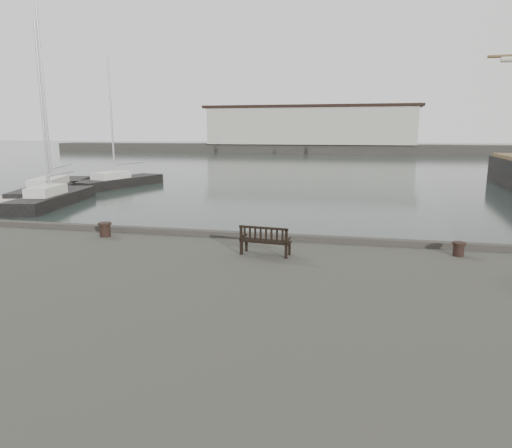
{
  "coord_description": "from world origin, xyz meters",
  "views": [
    {
      "loc": [
        2.95,
        -13.86,
        4.89
      ],
      "look_at": [
        -0.0,
        -0.5,
        2.1
      ],
      "focal_mm": 32.0,
      "sensor_mm": 36.0,
      "label": 1
    }
  ],
  "objects": [
    {
      "name": "ground",
      "position": [
        0.0,
        0.0,
        0.0
      ],
      "size": [
        400.0,
        400.0,
        0.0
      ],
      "primitive_type": "plane",
      "color": "black",
      "rests_on": "ground"
    },
    {
      "name": "breakwater",
      "position": [
        -4.56,
        92.0,
        4.3
      ],
      "size": [
        140.0,
        9.5,
        12.2
      ],
      "color": "#383530",
      "rests_on": "ground"
    },
    {
      "name": "bench",
      "position": [
        0.59,
        -2.0,
        1.81
      ],
      "size": [
        1.42,
        0.63,
        0.79
      ],
      "rotation": [
        0.0,
        0.0,
        -0.11
      ],
      "color": "black",
      "rests_on": "quay"
    },
    {
      "name": "bollard_left",
      "position": [
        -4.89,
        -0.92,
        1.78
      ],
      "size": [
        0.57,
        0.57,
        0.45
      ],
      "primitive_type": "cylinder",
      "rotation": [
        0.0,
        0.0,
        -0.43
      ],
      "color": "black",
      "rests_on": "quay"
    },
    {
      "name": "bollard_right",
      "position": [
        5.74,
        -0.96,
        1.75
      ],
      "size": [
        0.45,
        0.45,
        0.38
      ],
      "primitive_type": "cylinder",
      "rotation": [
        0.0,
        0.0,
        -0.31
      ],
      "color": "black",
      "rests_on": "quay"
    },
    {
      "name": "yacht_b",
      "position": [
        -20.59,
        18.08,
        0.25
      ],
      "size": [
        6.5,
        12.75,
        16.2
      ],
      "rotation": [
        0.0,
        0.0,
        0.32
      ],
      "color": "black",
      "rests_on": "ground"
    },
    {
      "name": "yacht_c",
      "position": [
        -16.88,
        12.82,
        0.25
      ],
      "size": [
        3.69,
        9.21,
        12.16
      ],
      "rotation": [
        0.0,
        0.0,
        0.18
      ],
      "color": "black",
      "rests_on": "ground"
    },
    {
      "name": "yacht_d",
      "position": [
        -17.87,
        23.35,
        0.23
      ],
      "size": [
        4.77,
        9.65,
        11.76
      ],
      "rotation": [
        0.0,
        0.0,
        -0.26
      ],
      "color": "black",
      "rests_on": "ground"
    }
  ]
}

